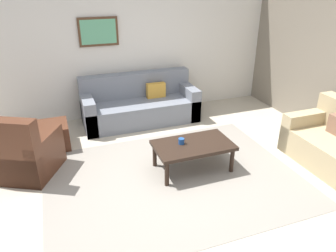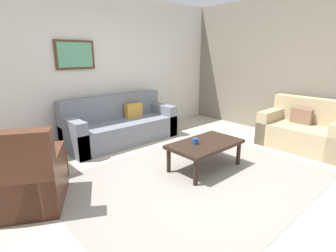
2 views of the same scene
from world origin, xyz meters
name	(u,v)px [view 2 (image 2 of 2)]	position (x,y,z in m)	size (l,w,h in m)	color
ground_plane	(195,179)	(0.00, 0.00, 0.00)	(8.00, 8.00, 0.00)	#B2A893
rear_partition	(99,68)	(0.00, 2.60, 1.40)	(6.00, 0.12, 2.80)	silver
stone_feature_panel	(299,67)	(3.00, 0.00, 1.40)	(0.12, 5.20, 2.80)	slate
area_rug	(195,179)	(0.00, 0.00, 0.00)	(3.41, 2.59, 0.01)	gray
couch_main	(120,126)	(0.11, 2.11, 0.30)	(2.14, 0.87, 0.88)	slate
couch_loveseat	(305,131)	(2.44, -0.48, 0.30)	(0.90, 1.39, 0.88)	tan
armchair_leather	(22,183)	(-1.92, 0.81, 0.31)	(1.08, 1.08, 0.95)	#4C2819
ottoman	(40,162)	(-1.53, 1.54, 0.20)	(0.56, 0.56, 0.40)	#4C2819
coffee_table	(205,146)	(0.36, 0.14, 0.36)	(1.10, 0.64, 0.41)	black
cup	(195,141)	(0.20, 0.20, 0.45)	(0.09, 0.09, 0.08)	#1E478C
framed_artwork	(75,55)	(-0.48, 2.51, 1.64)	(0.71, 0.04, 0.51)	#472D1C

